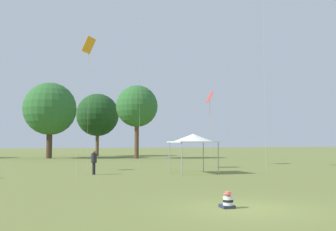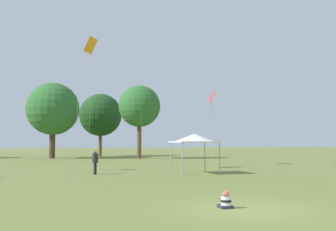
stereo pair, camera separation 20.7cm
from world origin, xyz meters
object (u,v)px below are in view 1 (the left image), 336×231
Objects in this scene: kite_3 at (89,47)px; distant_tree_0 at (98,115)px; seated_toddler at (228,201)px; kite_0 at (210,98)px; distant_tree_2 at (50,109)px; distant_tree_1 at (137,106)px; canopy_tent at (193,138)px; person_standing_2 at (94,160)px.

kite_3 is 1.07× the size of distant_tree_0.
kite_0 reaches higher than seated_toddler.
kite_0 is 26.46m from distant_tree_2.
distant_tree_1 is at bearing -71.30° from distant_tree_0.
kite_0 is 0.71× the size of distant_tree_1.
person_standing_2 is at bearing 167.68° from canopy_tent.
distant_tree_0 reaches higher than canopy_tent.
canopy_tent is (5.01, 13.94, 2.27)m from seated_toddler.
distant_tree_1 is (3.54, -10.47, 0.60)m from distant_tree_0.
canopy_tent is 0.31× the size of distant_tree_0.
distant_tree_2 reaches higher than canopy_tent.
distant_tree_1 is at bearing -132.08° from person_standing_2.
kite_3 is at bearing 101.39° from seated_toddler.
person_standing_2 is 7.15m from canopy_tent.
kite_3 is at bearing -101.76° from distant_tree_0.
canopy_tent is (6.82, -1.49, 1.52)m from person_standing_2.
person_standing_2 is at bearing -2.66° from kite_0.
seated_toddler is at bearing 76.81° from person_standing_2.
canopy_tent is at bearing 147.81° from person_standing_2.
person_standing_2 is 36.72m from distant_tree_0.
distant_tree_2 is at bearing -144.62° from distant_tree_0.
kite_0 is at bearing -58.83° from distant_tree_2.
distant_tree_0 reaches higher than person_standing_2.
distant_tree_0 is (6.47, 31.07, -3.34)m from kite_3.
seated_toddler is 51.72m from distant_tree_0.
distant_tree_0 reaches higher than seated_toddler.
kite_0 is (10.89, 22.96, 6.36)m from seated_toddler.
kite_0 is 13.22m from kite_3.
canopy_tent is 37.37m from distant_tree_0.
kite_0 is at bearing -78.03° from distant_tree_0.
kite_3 is at bearing -87.18° from distant_tree_2.
distant_tree_2 is (-2.80, 45.60, 6.70)m from seated_toddler.
seated_toddler is 14.99m from canopy_tent.
distant_tree_0 is at bearing -111.34° from kite_0.
distant_tree_1 reaches higher than seated_toddler.
distant_tree_2 is at bearing 100.49° from seated_toddler.
seated_toddler is 26.19m from kite_0.
distant_tree_0 is at bearing -120.57° from person_standing_2.
kite_0 is at bearing -173.88° from kite_3.
kite_3 is 25.80m from distant_tree_2.
distant_tree_1 is at bearing -23.84° from distant_tree_2.
distant_tree_0 is (-5.96, 28.13, 0.04)m from kite_0.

